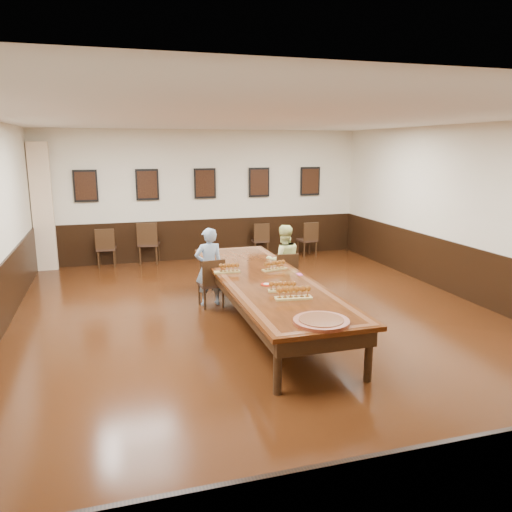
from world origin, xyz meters
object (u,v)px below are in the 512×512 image
object	(u,v)px
person_man	(209,267)
conference_table	(265,286)
spare_chair_d	(307,239)
spare_chair_a	(106,247)
spare_chair_b	(149,242)
person_woman	(283,261)
spare_chair_c	(260,239)
chair_man	(211,282)
carved_platter	(321,321)
chair_woman	(285,275)

from	to	relation	value
person_man	conference_table	world-z (taller)	person_man
person_man	conference_table	size ratio (longest dim) A/B	0.28
spare_chair_d	person_man	xyz separation A→B (m)	(-3.24, -3.32, 0.25)
spare_chair_a	spare_chair_b	xyz separation A→B (m)	(1.00, 0.05, 0.05)
person_woman	spare_chair_c	bearing A→B (deg)	-95.54
spare_chair_d	person_woman	bearing A→B (deg)	53.99
spare_chair_c	chair_man	bearing A→B (deg)	63.42
spare_chair_b	chair_man	bearing A→B (deg)	115.03
person_man	person_woman	world-z (taller)	person_man
chair_man	spare_chair_a	bearing A→B (deg)	-70.41
spare_chair_b	carved_platter	distance (m)	7.16
chair_woman	spare_chair_c	distance (m)	3.71
spare_chair_c	person_woman	world-z (taller)	person_woman
conference_table	carved_platter	xyz separation A→B (m)	(0.01, -2.18, 0.16)
spare_chair_b	spare_chair_c	distance (m)	2.82
chair_man	conference_table	xyz separation A→B (m)	(0.66, -1.09, 0.17)
spare_chair_c	spare_chair_d	size ratio (longest dim) A/B	0.97
spare_chair_b	person_man	size ratio (longest dim) A/B	0.73
person_man	conference_table	xyz separation A→B (m)	(0.67, -1.18, -0.09)
chair_woman	spare_chair_d	bearing A→B (deg)	-114.29
spare_chair_a	person_woman	size ratio (longest dim) A/B	0.67
chair_man	person_man	bearing A→B (deg)	-90.00
spare_chair_d	person_woman	distance (m)	3.69
spare_chair_b	conference_table	size ratio (longest dim) A/B	0.21
spare_chair_d	person_man	distance (m)	4.65
person_woman	conference_table	bearing A→B (deg)	63.41
person_man	conference_table	bearing A→B (deg)	113.65
person_man	person_woman	size ratio (longest dim) A/B	1.02
spare_chair_b	chair_woman	bearing A→B (deg)	134.56
person_woman	spare_chair_a	bearing A→B (deg)	-43.07
chair_man	carved_platter	bearing A→B (deg)	95.58
person_woman	spare_chair_d	bearing A→B (deg)	-114.89
person_woman	carved_platter	xyz separation A→B (m)	(-0.76, -3.47, 0.09)
chair_man	spare_chair_d	size ratio (longest dim) A/B	0.97
spare_chair_a	conference_table	distance (m)	5.36
chair_woman	person_woman	size ratio (longest dim) A/B	0.64
spare_chair_a	spare_chair_d	size ratio (longest dim) A/B	1.03
person_woman	conference_table	world-z (taller)	person_woman
conference_table	chair_man	bearing A→B (deg)	121.37
spare_chair_c	carved_platter	distance (m)	7.17
spare_chair_a	spare_chair_b	world-z (taller)	spare_chair_b
chair_woman	spare_chair_d	world-z (taller)	spare_chair_d
spare_chair_a	spare_chair_d	bearing A→B (deg)	-178.01
chair_woman	spare_chair_a	bearing A→B (deg)	-43.89
spare_chair_b	spare_chair_d	world-z (taller)	spare_chair_b
chair_man	person_man	world-z (taller)	person_man
spare_chair_b	person_man	bearing A→B (deg)	115.17
chair_man	chair_woman	bearing A→B (deg)	178.30
conference_table	person_woman	bearing A→B (deg)	59.04
spare_chair_c	carved_platter	world-z (taller)	spare_chair_c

